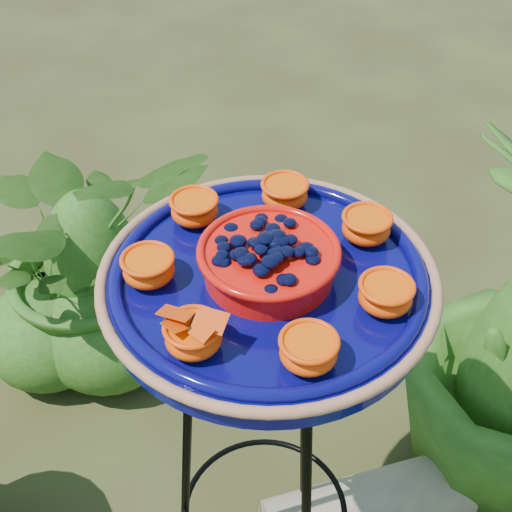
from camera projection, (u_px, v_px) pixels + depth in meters
name	position (u px, v px, depth m)	size (l,w,h in m)	color
tripod_stand	(266.00, 441.00, 1.35)	(0.44, 0.44, 0.98)	black
feeder_dish	(268.00, 276.00, 1.07)	(0.61, 0.61, 0.12)	#07064F
driftwood_log	(368.00, 508.00, 1.80)	(0.17, 0.17, 0.52)	gray
shrub_back_left	(90.00, 248.00, 2.09)	(0.70, 0.61, 0.78)	#244B14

